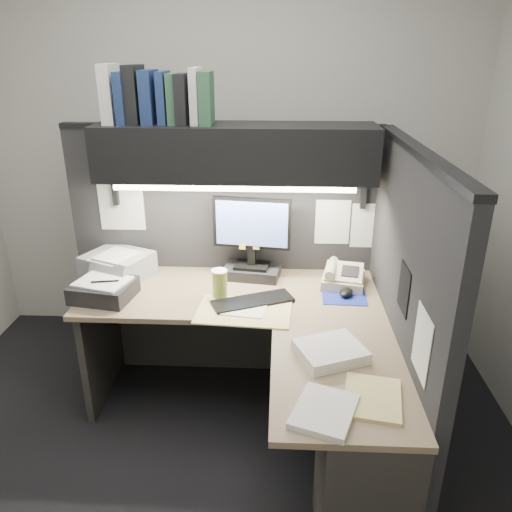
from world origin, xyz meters
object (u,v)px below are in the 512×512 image
(desk, at_px, (286,396))
(printer, at_px, (118,265))
(monitor, at_px, (252,247))
(keyboard, at_px, (253,301))
(telephone, at_px, (343,277))
(coffee_cup, at_px, (220,285))
(overhead_shelf, at_px, (236,152))
(notebook_stack, at_px, (104,290))

(desk, xyz_separation_m, printer, (-1.03, 0.74, 0.36))
(monitor, xyz_separation_m, keyboard, (0.02, -0.35, -0.19))
(telephone, xyz_separation_m, coffee_cup, (-0.71, -0.20, 0.03))
(overhead_shelf, relative_size, notebook_stack, 4.84)
(keyboard, bearing_deg, coffee_cup, 138.21)
(monitor, bearing_deg, printer, -169.80)
(coffee_cup, bearing_deg, desk, -52.23)
(telephone, relative_size, printer, 0.68)
(desk, xyz_separation_m, overhead_shelf, (-0.30, 0.75, 1.06))
(notebook_stack, bearing_deg, monitor, 21.70)
(desk, distance_m, keyboard, 0.55)
(desk, distance_m, telephone, 0.83)
(overhead_shelf, bearing_deg, telephone, -6.21)
(desk, bearing_deg, overhead_shelf, 111.79)
(coffee_cup, bearing_deg, printer, 158.88)
(telephone, distance_m, coffee_cup, 0.74)
(desk, distance_m, overhead_shelf, 1.33)
(printer, bearing_deg, notebook_stack, -64.75)
(printer, bearing_deg, keyboard, 3.41)
(overhead_shelf, height_order, keyboard, overhead_shelf)
(telephone, bearing_deg, keyboard, -142.23)
(coffee_cup, bearing_deg, overhead_shelf, 73.92)
(desk, bearing_deg, printer, 144.39)
(keyboard, bearing_deg, telephone, 3.16)
(coffee_cup, bearing_deg, notebook_stack, -176.50)
(overhead_shelf, relative_size, keyboard, 3.46)
(desk, height_order, notebook_stack, notebook_stack)
(desk, distance_m, printer, 1.32)
(desk, bearing_deg, keyboard, 114.14)
(overhead_shelf, distance_m, keyboard, 0.83)
(notebook_stack, bearing_deg, keyboard, -1.60)
(monitor, bearing_deg, telephone, -1.06)
(telephone, bearing_deg, coffee_cup, -153.13)
(coffee_cup, bearing_deg, telephone, 15.42)
(desk, xyz_separation_m, coffee_cup, (-0.38, 0.49, 0.37))
(keyboard, relative_size, telephone, 1.80)
(desk, relative_size, notebook_stack, 5.31)
(telephone, bearing_deg, printer, -170.95)
(telephone, height_order, printer, printer)
(overhead_shelf, relative_size, telephone, 6.22)
(telephone, bearing_deg, monitor, -177.67)
(desk, relative_size, telephone, 6.82)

